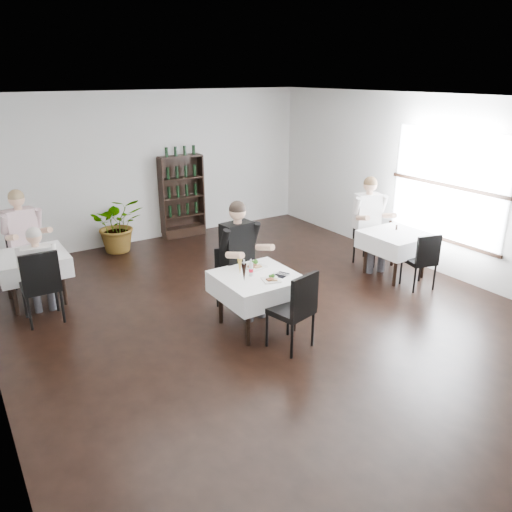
% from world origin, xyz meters
% --- Properties ---
extents(room_shell, '(9.00, 9.00, 9.00)m').
position_xyz_m(room_shell, '(0.00, 0.00, 1.50)').
color(room_shell, black).
rests_on(room_shell, ground).
extents(window_right, '(0.06, 2.30, 1.85)m').
position_xyz_m(window_right, '(3.48, 0.00, 1.50)').
color(window_right, white).
rests_on(window_right, room_shell).
extents(wine_shelf, '(0.90, 0.28, 1.75)m').
position_xyz_m(wine_shelf, '(0.60, 4.31, 0.85)').
color(wine_shelf, black).
rests_on(wine_shelf, ground).
extents(main_table, '(1.03, 1.03, 0.77)m').
position_xyz_m(main_table, '(-0.30, 0.00, 0.62)').
color(main_table, black).
rests_on(main_table, ground).
extents(left_table, '(0.98, 0.98, 0.77)m').
position_xyz_m(left_table, '(-2.70, 2.50, 0.62)').
color(left_table, black).
rests_on(left_table, ground).
extents(right_table, '(0.98, 0.98, 0.77)m').
position_xyz_m(right_table, '(2.70, 0.30, 0.62)').
color(right_table, black).
rests_on(right_table, ground).
extents(potted_tree, '(1.16, 1.06, 1.09)m').
position_xyz_m(potted_tree, '(-0.88, 4.09, 0.54)').
color(potted_tree, '#23571E').
rests_on(potted_tree, ground).
extents(main_chair_far, '(0.53, 0.54, 0.92)m').
position_xyz_m(main_chair_far, '(-0.32, 0.69, 0.53)').
color(main_chair_far, black).
rests_on(main_chair_far, ground).
extents(main_chair_near, '(0.57, 0.58, 1.04)m').
position_xyz_m(main_chair_near, '(-0.21, -0.75, 0.60)').
color(main_chair_near, black).
rests_on(main_chair_near, ground).
extents(left_chair_far, '(0.49, 0.49, 0.87)m').
position_xyz_m(left_chair_far, '(-2.72, 3.10, 0.50)').
color(left_chair_far, black).
rests_on(left_chair_far, ground).
extents(left_chair_near, '(0.50, 0.50, 1.08)m').
position_xyz_m(left_chair_near, '(-2.73, 1.70, 0.62)').
color(left_chair_near, black).
rests_on(left_chair_near, ground).
extents(right_chair_far, '(0.59, 0.60, 1.03)m').
position_xyz_m(right_chair_far, '(2.78, 1.07, 0.59)').
color(right_chair_far, black).
rests_on(right_chair_far, ground).
extents(right_chair_near, '(0.52, 0.52, 0.94)m').
position_xyz_m(right_chair_near, '(2.63, -0.34, 0.54)').
color(right_chair_near, black).
rests_on(right_chair_near, ground).
extents(diner_main, '(0.65, 0.66, 1.65)m').
position_xyz_m(diner_main, '(-0.22, 0.53, 0.96)').
color(diner_main, '#393A40').
rests_on(diner_main, ground).
extents(diner_left_far, '(0.68, 0.71, 1.63)m').
position_xyz_m(diner_left_far, '(-2.68, 3.05, 0.95)').
color(diner_left_far, '#393A40').
rests_on(diner_left_far, ground).
extents(diner_left_near, '(0.55, 0.57, 1.38)m').
position_xyz_m(diner_left_near, '(-2.71, 1.83, 0.80)').
color(diner_left_near, '#393A40').
rests_on(diner_left_near, ground).
extents(diner_right_far, '(0.68, 0.72, 1.63)m').
position_xyz_m(diner_right_far, '(2.63, 0.87, 0.94)').
color(diner_right_far, '#393A40').
rests_on(diner_right_far, ground).
extents(plate_far, '(0.33, 0.33, 0.09)m').
position_xyz_m(plate_far, '(-0.18, 0.27, 0.79)').
color(plate_far, white).
rests_on(plate_far, main_table).
extents(plate_near, '(0.27, 0.27, 0.07)m').
position_xyz_m(plate_near, '(-0.24, -0.25, 0.79)').
color(plate_near, white).
rests_on(plate_near, main_table).
extents(pilsner_dark, '(0.07, 0.07, 0.30)m').
position_xyz_m(pilsner_dark, '(-0.55, -0.09, 0.89)').
color(pilsner_dark, black).
rests_on(pilsner_dark, main_table).
extents(pilsner_lager, '(0.06, 0.06, 0.27)m').
position_xyz_m(pilsner_lager, '(-0.48, 0.15, 0.88)').
color(pilsner_lager, gold).
rests_on(pilsner_lager, main_table).
extents(coke_bottle, '(0.06, 0.06, 0.24)m').
position_xyz_m(coke_bottle, '(-0.38, 0.02, 0.87)').
color(coke_bottle, silver).
rests_on(coke_bottle, main_table).
extents(napkin_cutlery, '(0.24, 0.22, 0.02)m').
position_xyz_m(napkin_cutlery, '(-0.03, -0.18, 0.78)').
color(napkin_cutlery, black).
rests_on(napkin_cutlery, main_table).
extents(pepper_mill, '(0.04, 0.04, 0.09)m').
position_xyz_m(pepper_mill, '(2.83, 0.43, 0.81)').
color(pepper_mill, black).
rests_on(pepper_mill, right_table).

